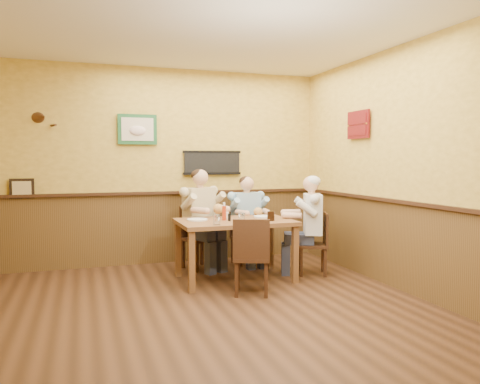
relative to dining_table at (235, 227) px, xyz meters
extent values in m
plane|color=#321D0F|center=(-0.83, -1.23, -0.66)|extent=(5.00, 5.00, 0.00)
cube|color=silver|center=(-0.83, -1.23, 2.14)|extent=(5.00, 5.00, 0.02)
cube|color=#E2BF4F|center=(-0.83, 1.27, 0.74)|extent=(5.00, 0.02, 2.80)
cube|color=#E2BF4F|center=(-0.83, -3.73, 0.74)|extent=(5.00, 0.02, 2.80)
cube|color=#E2BF4F|center=(1.67, -1.23, 0.74)|extent=(0.02, 5.00, 2.80)
cube|color=brown|center=(-0.83, 1.25, -0.16)|extent=(5.00, 0.02, 1.00)
cube|color=brown|center=(1.65, -1.23, -0.16)|extent=(0.02, 5.00, 1.00)
cube|color=black|center=(0.05, 1.23, 0.79)|extent=(0.88, 0.03, 0.34)
cube|color=#1D572B|center=(-1.03, 1.23, 1.26)|extent=(0.54, 0.03, 0.42)
cube|color=black|center=(-2.53, 1.23, 0.46)|extent=(0.30, 0.03, 0.26)
cube|color=maroon|center=(1.63, -0.18, 1.29)|extent=(0.03, 0.48, 0.36)
cube|color=brown|center=(0.00, 0.00, 0.07)|extent=(1.40, 0.90, 0.05)
cube|color=brown|center=(-0.64, -0.39, -0.31)|extent=(0.07, 0.07, 0.70)
cube|color=brown|center=(0.64, -0.39, -0.31)|extent=(0.07, 0.07, 0.70)
cube|color=brown|center=(-0.64, 0.39, -0.31)|extent=(0.07, 0.07, 0.70)
cube|color=brown|center=(0.64, 0.39, -0.31)|extent=(0.07, 0.07, 0.70)
cylinder|color=white|center=(-0.33, -0.34, 0.15)|extent=(0.11, 0.11, 0.12)
cylinder|color=white|center=(-0.01, -0.29, 0.15)|extent=(0.10, 0.10, 0.12)
cylinder|color=black|center=(0.40, -0.21, 0.15)|extent=(0.11, 0.11, 0.12)
cylinder|color=#BD3614|center=(-0.13, 0.03, 0.19)|extent=(0.06, 0.06, 0.20)
cylinder|color=white|center=(-0.07, 0.10, 0.14)|extent=(0.04, 0.04, 0.09)
cylinder|color=black|center=(-0.09, -0.06, 0.14)|extent=(0.05, 0.05, 0.09)
cylinder|color=silver|center=(-0.45, 0.13, 0.10)|extent=(0.30, 0.30, 0.02)
cylinder|color=silver|center=(0.44, 0.15, 0.10)|extent=(0.29, 0.29, 0.02)
camera|label=1|loc=(-1.80, -5.47, 0.84)|focal=35.00mm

